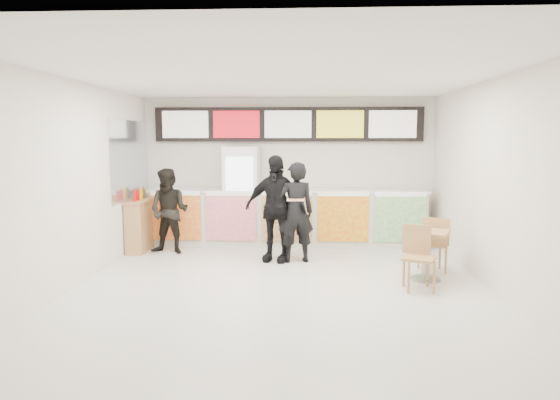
# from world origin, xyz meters

# --- Properties ---
(floor) EXTENTS (7.00, 7.00, 0.00)m
(floor) POSITION_xyz_m (0.00, 0.00, 0.00)
(floor) COLOR beige
(floor) RESTS_ON ground
(ceiling) EXTENTS (7.00, 7.00, 0.00)m
(ceiling) POSITION_xyz_m (0.00, 0.00, 3.00)
(ceiling) COLOR white
(ceiling) RESTS_ON wall_back
(wall_back) EXTENTS (6.00, 0.00, 6.00)m
(wall_back) POSITION_xyz_m (0.00, 3.50, 1.50)
(wall_back) COLOR silver
(wall_back) RESTS_ON floor
(wall_left) EXTENTS (0.00, 7.00, 7.00)m
(wall_left) POSITION_xyz_m (-3.00, 0.00, 1.50)
(wall_left) COLOR silver
(wall_left) RESTS_ON floor
(wall_right) EXTENTS (0.00, 7.00, 7.00)m
(wall_right) POSITION_xyz_m (3.00, 0.00, 1.50)
(wall_right) COLOR silver
(wall_right) RESTS_ON floor
(service_counter) EXTENTS (5.56, 0.77, 1.14)m
(service_counter) POSITION_xyz_m (0.00, 3.09, 0.57)
(service_counter) COLOR silver
(service_counter) RESTS_ON floor
(menu_board) EXTENTS (5.50, 0.14, 0.70)m
(menu_board) POSITION_xyz_m (0.00, 3.41, 2.45)
(menu_board) COLOR black
(menu_board) RESTS_ON wall_back
(drinks_fridge) EXTENTS (0.70, 0.67, 2.00)m
(drinks_fridge) POSITION_xyz_m (-0.93, 3.11, 1.00)
(drinks_fridge) COLOR white
(drinks_fridge) RESTS_ON floor
(mirror_panel) EXTENTS (0.01, 2.00, 1.50)m
(mirror_panel) POSITION_xyz_m (-2.99, 2.45, 1.75)
(mirror_panel) COLOR #B2B7BF
(mirror_panel) RESTS_ON wall_left
(customer_main) EXTENTS (0.72, 0.56, 1.76)m
(customer_main) POSITION_xyz_m (0.19, 1.66, 0.88)
(customer_main) COLOR black
(customer_main) RESTS_ON floor
(customer_left) EXTENTS (0.88, 0.74, 1.61)m
(customer_left) POSITION_xyz_m (-2.19, 2.21, 0.80)
(customer_left) COLOR black
(customer_left) RESTS_ON floor
(customer_mid) EXTENTS (1.18, 0.72, 1.87)m
(customer_mid) POSITION_xyz_m (-0.17, 1.72, 0.94)
(customer_mid) COLOR black
(customer_mid) RESTS_ON floor
(pizza_slice) EXTENTS (0.36, 0.36, 0.02)m
(pizza_slice) POSITION_xyz_m (0.19, 1.21, 1.16)
(pizza_slice) COLOR beige
(pizza_slice) RESTS_ON customer_main
(cafe_table) EXTENTS (1.01, 1.60, 0.91)m
(cafe_table) POSITION_xyz_m (2.20, 0.60, 0.53)
(cafe_table) COLOR tan
(cafe_table) RESTS_ON floor
(condiment_ledge) EXTENTS (0.36, 0.89, 1.18)m
(condiment_ledge) POSITION_xyz_m (-2.82, 2.39, 0.51)
(condiment_ledge) COLOR tan
(condiment_ledge) RESTS_ON floor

